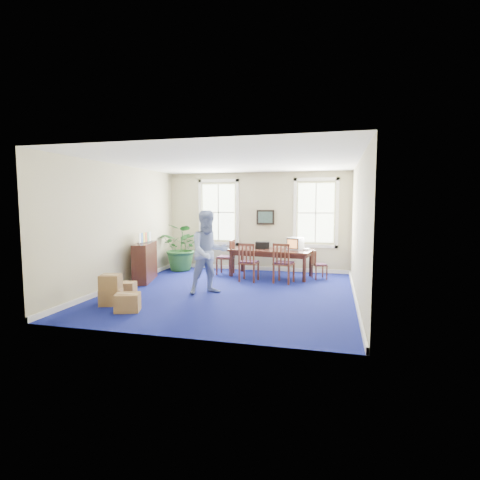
% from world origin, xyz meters
% --- Properties ---
extents(floor, '(6.50, 6.50, 0.00)m').
position_xyz_m(floor, '(0.00, 0.00, 0.00)').
color(floor, navy).
rests_on(floor, ground).
extents(ceiling, '(6.50, 6.50, 0.00)m').
position_xyz_m(ceiling, '(0.00, 0.00, 3.20)').
color(ceiling, white).
rests_on(ceiling, ground).
extents(wall_back, '(6.50, 0.00, 6.50)m').
position_xyz_m(wall_back, '(0.00, 3.25, 1.60)').
color(wall_back, '#B9B08A').
rests_on(wall_back, ground).
extents(wall_front, '(6.50, 0.00, 6.50)m').
position_xyz_m(wall_front, '(0.00, -3.25, 1.60)').
color(wall_front, '#B9B08A').
rests_on(wall_front, ground).
extents(wall_left, '(0.00, 6.50, 6.50)m').
position_xyz_m(wall_left, '(-3.00, 0.00, 1.60)').
color(wall_left, '#B9B08A').
rests_on(wall_left, ground).
extents(wall_right, '(0.00, 6.50, 6.50)m').
position_xyz_m(wall_right, '(3.00, 0.00, 1.60)').
color(wall_right, '#B9B08A').
rests_on(wall_right, ground).
extents(baseboard_back, '(6.00, 0.04, 0.12)m').
position_xyz_m(baseboard_back, '(0.00, 3.22, 0.06)').
color(baseboard_back, white).
rests_on(baseboard_back, ground).
extents(baseboard_left, '(0.04, 6.50, 0.12)m').
position_xyz_m(baseboard_left, '(-2.97, 0.00, 0.06)').
color(baseboard_left, white).
rests_on(baseboard_left, ground).
extents(baseboard_right, '(0.04, 6.50, 0.12)m').
position_xyz_m(baseboard_right, '(2.97, 0.00, 0.06)').
color(baseboard_right, white).
rests_on(baseboard_right, ground).
extents(window_left, '(1.40, 0.12, 2.20)m').
position_xyz_m(window_left, '(-1.30, 3.23, 1.90)').
color(window_left, white).
rests_on(window_left, ground).
extents(window_right, '(1.40, 0.12, 2.20)m').
position_xyz_m(window_right, '(1.90, 3.23, 1.90)').
color(window_right, white).
rests_on(window_right, ground).
extents(wall_picture, '(0.58, 0.06, 0.48)m').
position_xyz_m(wall_picture, '(0.30, 3.20, 1.75)').
color(wall_picture, black).
rests_on(wall_picture, ground).
extents(conference_table, '(2.56, 1.43, 0.83)m').
position_xyz_m(conference_table, '(0.65, 2.26, 0.41)').
color(conference_table, '#3F1D15').
rests_on(conference_table, ground).
extents(crt_tv, '(0.53, 0.55, 0.37)m').
position_xyz_m(crt_tv, '(1.36, 2.32, 1.01)').
color(crt_tv, '#B7B7BC').
rests_on(crt_tv, conference_table).
extents(game_console, '(0.21, 0.24, 0.05)m').
position_xyz_m(game_console, '(1.69, 2.26, 0.85)').
color(game_console, white).
rests_on(game_console, conference_table).
extents(equipment_bag, '(0.45, 0.32, 0.21)m').
position_xyz_m(equipment_bag, '(0.37, 2.32, 0.93)').
color(equipment_bag, black).
rests_on(equipment_bag, conference_table).
extents(chair_near_left, '(0.54, 0.54, 1.10)m').
position_xyz_m(chair_near_left, '(0.15, 1.44, 0.55)').
color(chair_near_left, maroon).
rests_on(chair_near_left, ground).
extents(chair_near_right, '(0.60, 0.60, 1.12)m').
position_xyz_m(chair_near_right, '(1.14, 1.44, 0.56)').
color(chair_near_right, maroon).
rests_on(chair_near_right, ground).
extents(chair_end_left, '(0.50, 0.50, 1.07)m').
position_xyz_m(chair_end_left, '(-0.79, 2.26, 0.54)').
color(chair_end_left, maroon).
rests_on(chair_end_left, ground).
extents(chair_end_right, '(0.49, 0.49, 0.84)m').
position_xyz_m(chair_end_right, '(2.08, 2.26, 0.42)').
color(chair_end_right, maroon).
rests_on(chair_end_right, ground).
extents(man, '(1.25, 1.21, 2.03)m').
position_xyz_m(man, '(-0.47, -0.23, 1.01)').
color(man, '#8C9ED1').
rests_on(man, ground).
extents(credenza, '(0.73, 1.44, 1.09)m').
position_xyz_m(credenza, '(-2.70, 0.72, 0.54)').
color(credenza, '#3F1D15').
rests_on(credenza, ground).
extents(brochure_rack, '(0.35, 0.71, 0.31)m').
position_xyz_m(brochure_rack, '(-2.68, 0.72, 1.24)').
color(brochure_rack, '#99999E').
rests_on(brochure_rack, credenza).
extents(potted_plant, '(1.60, 1.47, 1.53)m').
position_xyz_m(potted_plant, '(-2.33, 2.54, 0.77)').
color(potted_plant, '#225622').
rests_on(potted_plant, ground).
extents(cardboard_boxes, '(1.52, 1.52, 0.70)m').
position_xyz_m(cardboard_boxes, '(-2.03, -1.65, 0.35)').
color(cardboard_boxes, olive).
rests_on(cardboard_boxes, ground).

